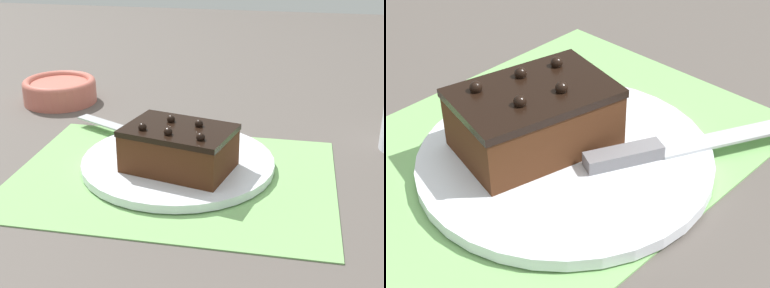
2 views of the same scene
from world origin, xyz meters
The scene contains 5 objects.
ground_plane centered at (0.00, 0.00, 0.00)m, with size 3.00×3.00×0.00m, color #544C47.
placemat_woven centered at (0.00, 0.00, 0.00)m, with size 0.46×0.34×0.00m, color #7AB266.
cake_plate centered at (0.00, -0.03, 0.01)m, with size 0.29×0.29×0.01m.
chocolate_cake centered at (-0.01, 0.01, 0.05)m, with size 0.17×0.13×0.07m.
serving_knife centered at (0.06, -0.10, 0.02)m, with size 0.22×0.13×0.01m.
Camera 2 is at (-0.35, -0.38, 0.38)m, focal length 60.00 mm.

